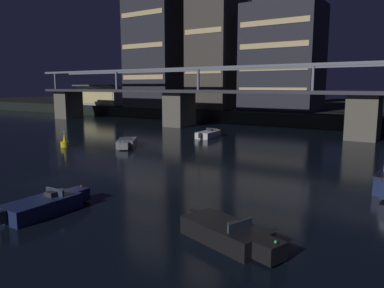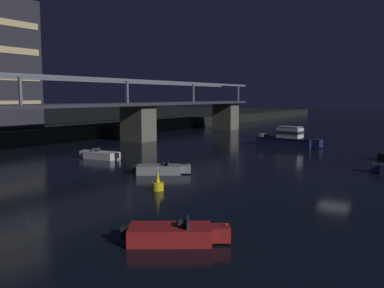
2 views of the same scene
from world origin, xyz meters
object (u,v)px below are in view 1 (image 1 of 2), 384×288
Objects in this scene: tower_central at (283,57)px; speedboat_mid_right at (209,134)px; tower_west_tall at (217,14)px; channel_buoy at (65,143)px; tower_west_low at (160,32)px; river_bridge at (258,103)px; waterfront_pavilion at (105,95)px; speedboat_mid_center at (127,143)px; speedboat_near_center at (45,205)px; speedboat_mid_left at (229,234)px.

tower_central is 26.42m from speedboat_mid_right.
tower_west_tall reaches higher than channel_buoy.
tower_west_tall is (13.50, 0.34, 2.38)m from tower_west_low.
tower_west_tall is 1.90× the size of tower_central.
tower_west_tall is (-15.05, 13.80, 15.89)m from river_bridge.
waterfront_pavilion is 2.63× the size of speedboat_mid_center.
tower_central is at bearing 88.35° from speedboat_mid_right.
speedboat_near_center is (20.12, -52.33, -19.72)m from tower_west_tall.
speedboat_mid_right is at bearing 122.64° from speedboat_mid_left.
tower_central reaches higher than river_bridge.
tower_west_tall reaches higher than speedboat_near_center.
tower_central is 10.84× the size of channel_buoy.
river_bridge is at bearing 112.06° from speedboat_mid_left.
waterfront_pavilion reaches higher than speedboat_mid_right.
speedboat_near_center is 2.96× the size of channel_buoy.
tower_west_low reaches higher than speedboat_near_center.
river_bridge is 34.33m from tower_west_low.
tower_central is 4.04× the size of speedboat_mid_center.
river_bridge is 45.72m from waterfront_pavilion.
tower_central reaches higher than channel_buoy.
river_bridge reaches higher than waterfront_pavilion.
channel_buoy reaches higher than speedboat_mid_center.
tower_west_tall reaches higher than speedboat_mid_right.
speedboat_mid_left is (14.82, -36.57, -3.83)m from river_bridge.
speedboat_mid_right is (12.18, -22.75, -19.72)m from tower_west_tall.
channel_buoy is at bearing 155.30° from speedboat_mid_left.
tower_west_tall reaches higher than tower_central.
speedboat_mid_center is 11.98m from speedboat_mid_right.
river_bridge is 51.23× the size of channel_buoy.
waterfront_pavilion reaches higher than speedboat_mid_left.
waterfront_pavilion is 48.61m from channel_buoy.
channel_buoy reaches higher than speedboat_mid_left.
tower_west_tall is at bearing 104.10° from speedboat_mid_center.
tower_west_low reaches higher than river_bridge.
tower_west_low is 38.24m from speedboat_mid_right.
tower_west_low is 2.53× the size of waterfront_pavilion.
channel_buoy is at bearing -103.95° from tower_central.
speedboat_mid_right is 2.97× the size of channel_buoy.
speedboat_mid_left and speedboat_mid_right have the same top height.
tower_central is 3.70× the size of speedboat_mid_left.
speedboat_mid_center is 2.68× the size of channel_buoy.
river_bridge reaches higher than speedboat_mid_left.
speedboat_mid_center is at bearing -107.44° from speedboat_mid_right.
tower_west_low is 27.12m from tower_central.
speedboat_mid_center is (22.08, -33.85, -17.34)m from tower_west_low.
tower_west_low is 64.30m from speedboat_near_center.
tower_west_low is at bearing 154.75° from river_bridge.
waterfront_pavilion is (-29.10, -1.88, -15.70)m from tower_west_tall.
tower_central is 55.14m from speedboat_near_center.
tower_central is at bearing 76.05° from channel_buoy.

